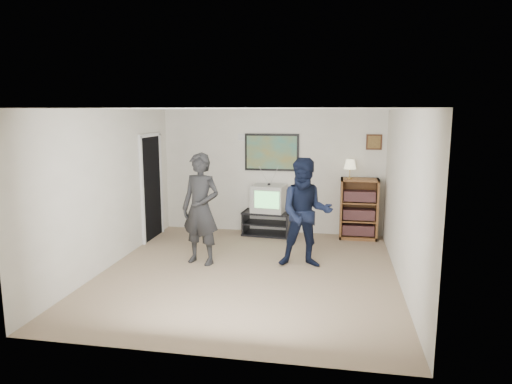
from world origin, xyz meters
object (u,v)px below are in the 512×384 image
(media_stand, at_px, (267,223))
(bookshelf, at_px, (359,209))
(person_tall, at_px, (201,209))
(crt_television, at_px, (269,198))
(person_short, at_px, (306,213))

(media_stand, bearing_deg, bookshelf, 6.43)
(media_stand, height_order, person_tall, person_tall)
(crt_television, bearing_deg, media_stand, -173.28)
(bookshelf, bearing_deg, person_short, -116.48)
(media_stand, distance_m, person_tall, 2.18)
(crt_television, xyz_separation_m, person_tall, (-0.83, -1.92, 0.16))
(crt_television, bearing_deg, bookshelf, 8.34)
(bookshelf, bearing_deg, media_stand, -178.41)
(crt_television, xyz_separation_m, person_short, (0.86, -1.78, 0.13))
(person_short, bearing_deg, media_stand, 110.58)
(media_stand, xyz_separation_m, person_tall, (-0.80, -1.92, 0.67))
(person_tall, relative_size, person_short, 1.04)
(person_tall, distance_m, person_short, 1.69)
(person_short, bearing_deg, crt_television, 109.81)
(person_tall, xyz_separation_m, person_short, (1.69, 0.13, -0.03))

